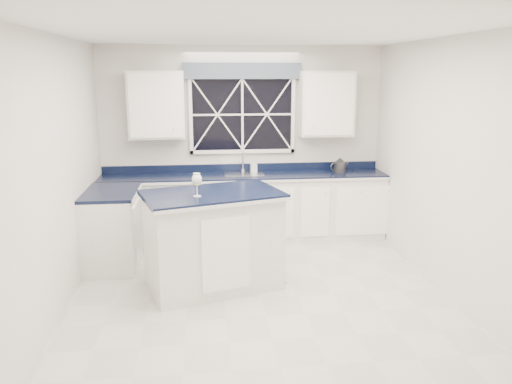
{
  "coord_description": "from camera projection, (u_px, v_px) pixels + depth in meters",
  "views": [
    {
      "loc": [
        -0.59,
        -4.86,
        2.33
      ],
      "look_at": [
        -0.01,
        0.4,
        1.06
      ],
      "focal_mm": 35.0,
      "sensor_mm": 36.0,
      "label": 1
    }
  ],
  "objects": [
    {
      "name": "ground",
      "position": [
        261.0,
        297.0,
        5.31
      ],
      "size": [
        4.5,
        4.5,
        0.0
      ],
      "primitive_type": "plane",
      "color": "beige",
      "rests_on": "ground"
    },
    {
      "name": "back_wall",
      "position": [
        242.0,
        142.0,
        7.17
      ],
      "size": [
        4.0,
        0.1,
        2.7
      ],
      "primitive_type": "cube",
      "color": "silver",
      "rests_on": "ground"
    },
    {
      "name": "base_cabinets",
      "position": [
        222.0,
        212.0,
        6.89
      ],
      "size": [
        3.99,
        1.6,
        0.9
      ],
      "color": "silver",
      "rests_on": "ground"
    },
    {
      "name": "countertop",
      "position": [
        244.0,
        176.0,
        6.98
      ],
      "size": [
        3.98,
        0.64,
        0.04
      ],
      "primitive_type": "cube",
      "color": "black",
      "rests_on": "base_cabinets"
    },
    {
      "name": "dishwasher",
      "position": [
        166.0,
        213.0,
        6.98
      ],
      "size": [
        0.6,
        0.58,
        0.82
      ],
      "primitive_type": "cube",
      "color": "black",
      "rests_on": "ground"
    },
    {
      "name": "window",
      "position": [
        242.0,
        109.0,
        7.01
      ],
      "size": [
        1.65,
        0.09,
        1.26
      ],
      "color": "black",
      "rests_on": "ground"
    },
    {
      "name": "upper_cabinets",
      "position": [
        243.0,
        104.0,
        6.87
      ],
      "size": [
        3.1,
        0.34,
        0.9
      ],
      "color": "silver",
      "rests_on": "ground"
    },
    {
      "name": "faucet",
      "position": [
        243.0,
        161.0,
        7.12
      ],
      "size": [
        0.05,
        0.2,
        0.3
      ],
      "color": "silver",
      "rests_on": "countertop"
    },
    {
      "name": "island",
      "position": [
        213.0,
        240.0,
        5.47
      ],
      "size": [
        1.63,
        1.25,
        1.08
      ],
      "rotation": [
        0.0,
        0.0,
        0.29
      ],
      "color": "silver",
      "rests_on": "ground"
    },
    {
      "name": "rug",
      "position": [
        225.0,
        269.0,
        6.04
      ],
      "size": [
        1.49,
        0.98,
        0.02
      ],
      "rotation": [
        0.0,
        0.0,
        -0.08
      ],
      "color": "#B9B9B4",
      "rests_on": "ground"
    },
    {
      "name": "kettle",
      "position": [
        340.0,
        165.0,
        7.12
      ],
      "size": [
        0.29,
        0.21,
        0.21
      ],
      "rotation": [
        0.0,
        0.0,
        0.23
      ],
      "color": "#323235",
      "rests_on": "countertop"
    },
    {
      "name": "wine_glass",
      "position": [
        197.0,
        180.0,
        5.12
      ],
      "size": [
        0.1,
        0.1,
        0.25
      ],
      "color": "white",
      "rests_on": "island"
    },
    {
      "name": "soap_bottle",
      "position": [
        254.0,
        165.0,
        7.14
      ],
      "size": [
        0.1,
        0.1,
        0.19
      ],
      "primitive_type": "imported",
      "rotation": [
        0.0,
        0.0,
        0.19
      ],
      "color": "silver",
      "rests_on": "countertop"
    }
  ]
}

